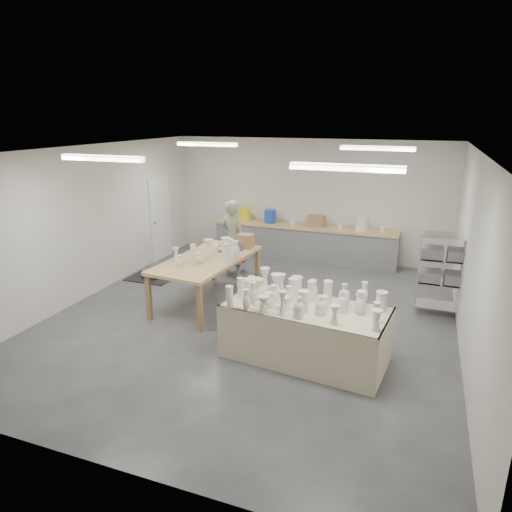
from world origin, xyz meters
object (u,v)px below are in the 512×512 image
at_px(work_table, 213,257).
at_px(potter, 233,239).
at_px(red_stool, 238,261).
at_px(drying_table, 305,329).

distance_m(work_table, potter, 1.46).
bearing_deg(red_stool, work_table, -83.95).
height_order(potter, red_stool, potter).
bearing_deg(potter, red_stool, -70.94).
bearing_deg(potter, drying_table, 147.96).
bearing_deg(drying_table, red_stool, 133.05).
distance_m(potter, red_stool, 0.67).
relative_size(potter, red_stool, 4.13).
relative_size(work_table, potter, 1.42).
distance_m(drying_table, potter, 3.90).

